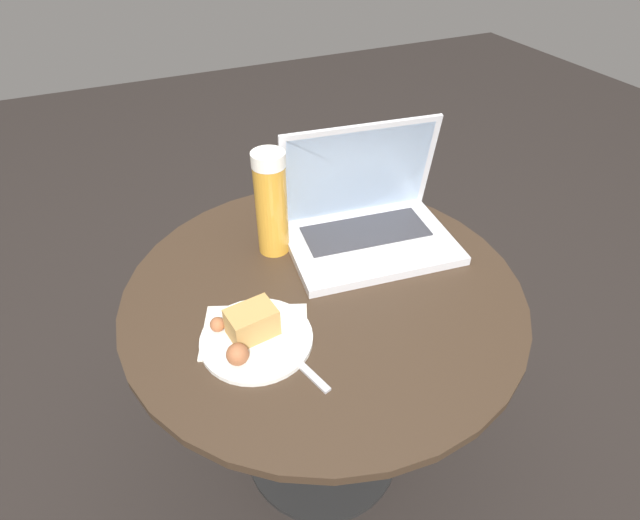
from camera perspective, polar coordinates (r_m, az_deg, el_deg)
ground_plane at (r=1.37m, az=0.29°, el=-20.70°), size 6.00×6.00×0.00m
table at (r=1.03m, az=0.37°, el=-8.59°), size 0.74×0.74×0.56m
napkin at (r=0.86m, az=-7.41°, el=-8.06°), size 0.21×0.18×0.00m
laptop at (r=1.03m, az=5.34°, el=4.61°), size 0.36×0.26×0.24m
beer_glass at (r=0.97m, az=-5.59°, el=6.43°), size 0.06×0.06×0.22m
snack_plate at (r=0.83m, az=-7.73°, el=-8.33°), size 0.19×0.19×0.06m
fork at (r=0.82m, az=-4.00°, el=-10.22°), size 0.07×0.18×0.00m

